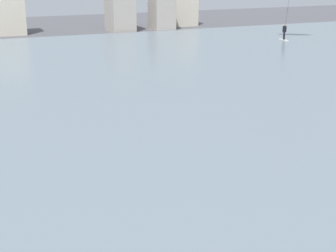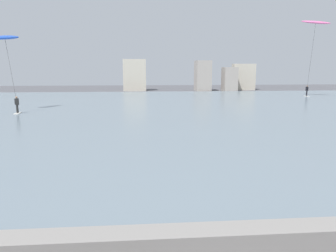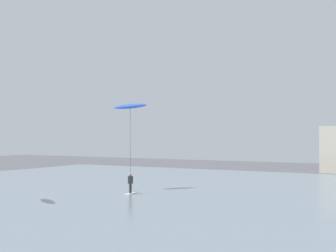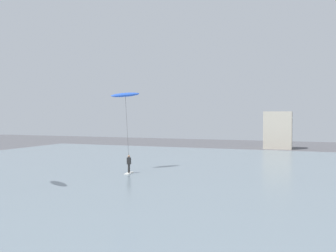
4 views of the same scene
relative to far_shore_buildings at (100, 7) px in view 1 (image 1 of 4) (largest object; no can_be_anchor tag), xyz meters
name	(u,v)px [view 1 (image 1 of 4)]	position (x,y,z in m)	size (l,w,h in m)	color
water_bay	(103,91)	(-7.98, -29.29, -2.72)	(84.00, 52.00, 0.10)	slate
far_shore_buildings	(100,7)	(0.00, 0.00, 0.00)	(25.97, 5.78, 6.02)	beige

